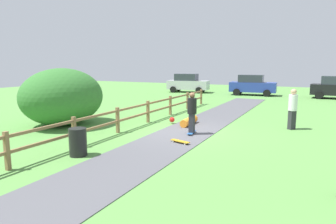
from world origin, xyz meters
name	(u,v)px	position (x,y,z in m)	size (l,w,h in m)	color
ground_plane	(185,133)	(0.00, 0.00, 0.00)	(60.00, 60.00, 0.00)	#568E42
asphalt_path	(185,132)	(0.00, 0.00, 0.01)	(2.40, 28.00, 0.02)	#515156
wooden_fence	(134,113)	(-2.60, 0.00, 0.67)	(0.12, 18.12, 1.10)	olive
bush_large	(63,97)	(-5.94, -1.07, 1.36)	(3.48, 4.18, 2.73)	#33702D
trash_bin	(78,142)	(-1.80, -4.54, 0.45)	(0.56, 0.56, 0.90)	black
skater_riding	(192,111)	(0.36, -0.17, 0.99)	(0.43, 0.82, 1.75)	#265999
skater_fallen	(188,121)	(-0.54, 1.55, 0.20)	(1.24, 1.56, 0.36)	orange
skateboard_loose	(180,141)	(0.53, -1.72, 0.09)	(0.82, 0.41, 0.08)	#BF8C19
bystander_white	(293,107)	(4.02, 2.77, 1.02)	(0.53, 0.53, 1.83)	#2D2D33
parked_car_blue	(252,85)	(-0.54, 17.28, 0.96)	(4.30, 2.20, 1.92)	#283D99
parked_car_silver	(188,83)	(-7.13, 17.28, 0.96)	(4.37, 2.38, 1.92)	#B7B7BC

